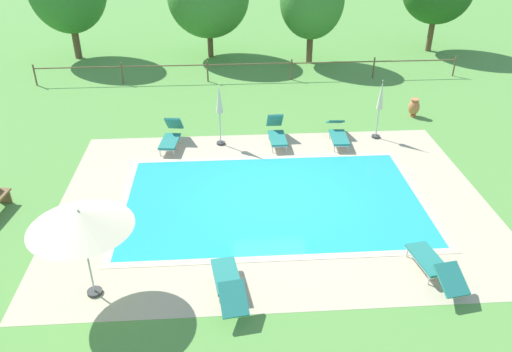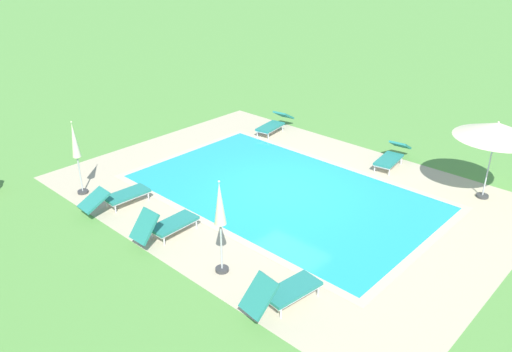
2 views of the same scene
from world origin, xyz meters
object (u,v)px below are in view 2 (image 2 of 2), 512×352
sun_lounger_north_near_steps (283,291)px  patio_umbrella_closed_row_mid_west (75,147)px  sun_lounger_south_mid (274,123)px  patio_umbrella_open_foreground (497,130)px  sun_lounger_north_mid (118,196)px  sun_lounger_north_far (166,224)px  sun_lounger_north_end (392,156)px  patio_umbrella_closed_row_west (220,211)px

sun_lounger_north_near_steps → patio_umbrella_closed_row_mid_west: size_ratio=0.84×
sun_lounger_south_mid → patio_umbrella_open_foreground: (-8.31, -0.05, 1.79)m
sun_lounger_north_mid → sun_lounger_north_far: size_ratio=1.12×
sun_lounger_north_far → sun_lounger_south_mid: bearing=-68.4°
sun_lounger_north_mid → sun_lounger_south_mid: bearing=-84.3°
sun_lounger_north_far → sun_lounger_south_mid: 8.45m
patio_umbrella_open_foreground → patio_umbrella_closed_row_mid_west: bearing=41.7°
patio_umbrella_closed_row_mid_west → sun_lounger_north_end: bearing=-125.3°
sun_lounger_north_mid → sun_lounger_south_mid: size_ratio=0.98×
sun_lounger_north_far → patio_umbrella_open_foreground: 9.62m
sun_lounger_north_end → patio_umbrella_closed_row_mid_west: 10.28m
sun_lounger_south_mid → sun_lounger_north_far: bearing=111.6°
sun_lounger_north_far → patio_umbrella_closed_row_mid_west: 4.06m
sun_lounger_north_end → patio_umbrella_closed_row_mid_west: patio_umbrella_closed_row_mid_west is taller
sun_lounger_north_mid → patio_umbrella_open_foreground: size_ratio=0.86×
sun_lounger_north_near_steps → sun_lounger_south_mid: size_ratio=0.92×
patio_umbrella_open_foreground → patio_umbrella_closed_row_west: (3.08, 7.92, -0.52)m
sun_lounger_north_near_steps → sun_lounger_south_mid: bearing=-48.0°
sun_lounger_north_end → patio_umbrella_open_foreground: size_ratio=0.88×
sun_lounger_north_end → sun_lounger_south_mid: 5.11m
patio_umbrella_open_foreground → sun_lounger_north_end: bearing=-4.3°
sun_lounger_north_mid → sun_lounger_north_end: size_ratio=0.98×
sun_lounger_north_end → patio_umbrella_closed_row_west: 8.26m
sun_lounger_north_end → sun_lounger_south_mid: size_ratio=1.00×
sun_lounger_north_far → patio_umbrella_closed_row_mid_west: patio_umbrella_closed_row_mid_west is taller
sun_lounger_north_end → sun_lounger_north_near_steps: bearing=103.6°
sun_lounger_north_mid → sun_lounger_north_near_steps: bearing=179.4°
patio_umbrella_open_foreground → sun_lounger_north_near_steps: bearing=81.1°
sun_lounger_north_mid → sun_lounger_north_far: sun_lounger_north_far is taller
sun_lounger_north_near_steps → sun_lounger_south_mid: sun_lounger_north_near_steps is taller
sun_lounger_north_near_steps → patio_umbrella_open_foreground: bearing=-98.9°
patio_umbrella_open_foreground → patio_umbrella_closed_row_west: 8.52m
sun_lounger_north_far → sun_lounger_north_mid: bearing=-1.7°
sun_lounger_south_mid → patio_umbrella_open_foreground: patio_umbrella_open_foreground is taller
sun_lounger_north_mid → sun_lounger_north_end: sun_lounger_north_end is taller
sun_lounger_north_mid → sun_lounger_south_mid: (0.78, -7.79, 0.00)m
patio_umbrella_closed_row_mid_west → patio_umbrella_closed_row_west: bearing=-178.3°
patio_umbrella_closed_row_west → sun_lounger_north_far: bearing=-0.4°
sun_lounger_north_near_steps → patio_umbrella_closed_row_west: bearing=0.6°
sun_lounger_north_end → patio_umbrella_closed_row_mid_west: bearing=54.7°
patio_umbrella_closed_row_west → sun_lounger_north_end: bearing=-89.1°
patio_umbrella_closed_row_west → patio_umbrella_closed_row_mid_west: 6.02m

